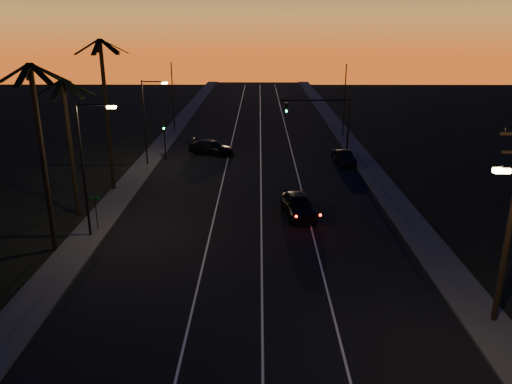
{
  "coord_description": "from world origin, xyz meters",
  "views": [
    {
      "loc": [
        0.33,
        -10.77,
        13.55
      ],
      "look_at": [
        0.14,
        19.43,
        3.4
      ],
      "focal_mm": 35.0,
      "sensor_mm": 36.0,
      "label": 1
    }
  ],
  "objects_px": {
    "utility_pole": "(511,219)",
    "signal_mast": "(326,115)",
    "cross_car": "(211,148)",
    "lead_car": "(298,205)",
    "right_car": "(344,157)"
  },
  "relations": [
    {
      "from": "utility_pole",
      "to": "right_car",
      "type": "relative_size",
      "value": 2.31
    },
    {
      "from": "utility_pole",
      "to": "lead_car",
      "type": "distance_m",
      "value": 16.92
    },
    {
      "from": "utility_pole",
      "to": "lead_car",
      "type": "relative_size",
      "value": 1.72
    },
    {
      "from": "utility_pole",
      "to": "signal_mast",
      "type": "distance_m",
      "value": 30.33
    },
    {
      "from": "signal_mast",
      "to": "right_car",
      "type": "bearing_deg",
      "value": -36.31
    },
    {
      "from": "lead_car",
      "to": "cross_car",
      "type": "height_order",
      "value": "lead_car"
    },
    {
      "from": "utility_pole",
      "to": "lead_car",
      "type": "height_order",
      "value": "utility_pole"
    },
    {
      "from": "right_car",
      "to": "cross_car",
      "type": "xyz_separation_m",
      "value": [
        -13.91,
        3.94,
        0.07
      ]
    },
    {
      "from": "lead_car",
      "to": "right_car",
      "type": "distance_m",
      "value": 15.7
    },
    {
      "from": "cross_car",
      "to": "lead_car",
      "type": "bearing_deg",
      "value": -66.3
    },
    {
      "from": "utility_pole",
      "to": "cross_car",
      "type": "distance_m",
      "value": 36.79
    },
    {
      "from": "lead_car",
      "to": "cross_car",
      "type": "distance_m",
      "value": 20.26
    },
    {
      "from": "utility_pole",
      "to": "right_car",
      "type": "height_order",
      "value": "utility_pole"
    },
    {
      "from": "utility_pole",
      "to": "signal_mast",
      "type": "relative_size",
      "value": 1.41
    },
    {
      "from": "right_car",
      "to": "signal_mast",
      "type": "bearing_deg",
      "value": 143.69
    }
  ]
}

